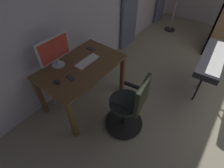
# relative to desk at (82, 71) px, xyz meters

# --- Properties ---
(curtain_right_panel) EXTENTS (0.55, 0.06, 2.07)m
(curtain_right_panel) POSITION_rel_desk_xyz_m (-1.89, -0.42, 0.39)
(curtain_right_panel) COLOR slate
(curtain_right_panel) RESTS_ON ground
(desk) EXTENTS (1.22, 0.76, 0.75)m
(desk) POSITION_rel_desk_xyz_m (0.00, 0.00, 0.00)
(desk) COLOR brown
(desk) RESTS_ON ground
(office_chair) EXTENTS (0.56, 0.56, 0.97)m
(office_chair) POSITION_rel_desk_xyz_m (-0.01, 0.84, -0.20)
(office_chair) COLOR black
(office_chair) RESTS_ON ground
(computer_monitor) EXTENTS (0.49, 0.18, 0.43)m
(computer_monitor) POSITION_rel_desk_xyz_m (0.19, -0.26, 0.35)
(computer_monitor) COLOR silver
(computer_monitor) RESTS_ON desk
(computer_keyboard) EXTENTS (0.39, 0.13, 0.02)m
(computer_keyboard) POSITION_rel_desk_xyz_m (-0.11, 0.02, 0.11)
(computer_keyboard) COLOR white
(computer_keyboard) RESTS_ON desk
(computer_mouse) EXTENTS (0.06, 0.10, 0.04)m
(computer_mouse) POSITION_rel_desk_xyz_m (0.43, 0.01, 0.12)
(computer_mouse) COLOR #232328
(computer_mouse) RESTS_ON desk
(cell_phone_by_monitor) EXTENTS (0.09, 0.15, 0.01)m
(cell_phone_by_monitor) POSITION_rel_desk_xyz_m (0.27, 0.08, 0.11)
(cell_phone_by_monitor) COLOR #333338
(cell_phone_by_monitor) RESTS_ON desk
(cell_phone_face_up) EXTENTS (0.07, 0.15, 0.01)m
(cell_phone_face_up) POSITION_rel_desk_xyz_m (-0.39, -0.16, 0.11)
(cell_phone_face_up) COLOR #333338
(cell_phone_face_up) RESTS_ON desk
(piano_keyboard) EXTENTS (1.05, 0.39, 0.81)m
(piano_keyboard) POSITION_rel_desk_xyz_m (-1.29, 1.45, 0.09)
(piano_keyboard) COLOR black
(piano_keyboard) RESTS_ON ground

